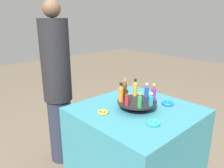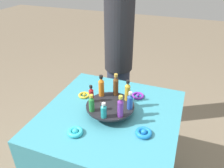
# 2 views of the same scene
# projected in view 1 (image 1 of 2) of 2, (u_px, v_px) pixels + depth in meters

# --- Properties ---
(party_table) EXTENTS (0.85, 0.85, 0.75)m
(party_table) POSITION_uv_depth(u_px,v_px,m) (135.00, 151.00, 1.78)
(party_table) COLOR teal
(party_table) RESTS_ON ground_plane
(display_stand) EXTENTS (0.30, 0.30, 0.06)m
(display_stand) POSITION_uv_depth(u_px,v_px,m) (137.00, 104.00, 1.66)
(display_stand) COLOR black
(display_stand) RESTS_ON party_table
(bottle_gold) EXTENTS (0.03, 0.03, 0.14)m
(bottle_gold) POSITION_uv_depth(u_px,v_px,m) (135.00, 88.00, 1.75)
(bottle_gold) COLOR gold
(bottle_gold) RESTS_ON display_stand
(bottle_brown) EXTENTS (0.03, 0.03, 0.15)m
(bottle_brown) POSITION_uv_depth(u_px,v_px,m) (125.00, 89.00, 1.71)
(bottle_brown) COLOR brown
(bottle_brown) RESTS_ON display_stand
(bottle_orange) EXTENTS (0.04, 0.04, 0.15)m
(bottle_orange) POSITION_uv_depth(u_px,v_px,m) (121.00, 93.00, 1.63)
(bottle_orange) COLOR orange
(bottle_orange) RESTS_ON display_stand
(bottle_red) EXTENTS (0.03, 0.03, 0.12)m
(bottle_red) POSITION_uv_depth(u_px,v_px,m) (127.00, 99.00, 1.55)
(bottle_red) COLOR #B21E23
(bottle_red) RESTS_ON display_stand
(bottle_green) EXTENTS (0.03, 0.03, 0.11)m
(bottle_green) POSITION_uv_depth(u_px,v_px,m) (140.00, 101.00, 1.52)
(bottle_green) COLOR #288438
(bottle_green) RESTS_ON display_stand
(bottle_teal) EXTENTS (0.03, 0.03, 0.10)m
(bottle_teal) POSITION_uv_depth(u_px,v_px,m) (151.00, 100.00, 1.56)
(bottle_teal) COLOR teal
(bottle_teal) RESTS_ON display_stand
(bottle_purple) EXTENTS (0.03, 0.03, 0.14)m
(bottle_purple) POSITION_uv_depth(u_px,v_px,m) (154.00, 93.00, 1.64)
(bottle_purple) COLOR #702D93
(bottle_purple) RESTS_ON display_stand
(bottle_blue) EXTENTS (0.03, 0.03, 0.11)m
(bottle_blue) POSITION_uv_depth(u_px,v_px,m) (147.00, 91.00, 1.72)
(bottle_blue) COLOR #234CAD
(bottle_blue) RESTS_ON display_stand
(ribbon_bow_teal) EXTENTS (0.09, 0.09, 0.03)m
(ribbon_bow_teal) POSITION_uv_depth(u_px,v_px,m) (153.00, 123.00, 1.42)
(ribbon_bow_teal) COLOR #2DB7CC
(ribbon_bow_teal) RESTS_ON party_table
(ribbon_bow_blue) EXTENTS (0.09, 0.09, 0.03)m
(ribbon_bow_blue) POSITION_uv_depth(u_px,v_px,m) (168.00, 103.00, 1.74)
(ribbon_bow_blue) COLOR blue
(ribbon_bow_blue) RESTS_ON party_table
(ribbon_bow_purple) EXTENTS (0.09, 0.09, 0.02)m
(ribbon_bow_purple) POSITION_uv_depth(u_px,v_px,m) (124.00, 96.00, 1.91)
(ribbon_bow_purple) COLOR purple
(ribbon_bow_purple) RESTS_ON party_table
(ribbon_bow_gold) EXTENTS (0.08, 0.08, 0.02)m
(ribbon_bow_gold) POSITION_uv_depth(u_px,v_px,m) (103.00, 112.00, 1.59)
(ribbon_bow_gold) COLOR gold
(ribbon_bow_gold) RESTS_ON party_table
(person_figure) EXTENTS (0.27, 0.27, 1.57)m
(person_figure) POSITION_uv_depth(u_px,v_px,m) (58.00, 86.00, 2.07)
(person_figure) COLOR #282D42
(person_figure) RESTS_ON ground_plane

